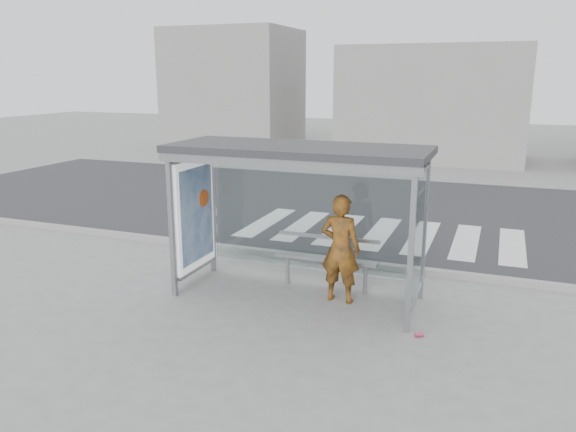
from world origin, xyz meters
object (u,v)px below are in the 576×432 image
object	(u,v)px
bus_shelter	(278,182)
person	(340,249)
bench	(326,259)
soda_can	(419,335)

from	to	relation	value
bus_shelter	person	xyz separation A→B (m)	(1.10, 0.04, -1.06)
person	bench	distance (m)	0.68
bus_shelter	bench	world-z (taller)	bus_shelter
person	soda_can	distance (m)	1.94
bench	soda_can	bearing A→B (deg)	-36.11
person	soda_can	xyz separation A→B (m)	(1.47, -0.91, -0.89)
bench	soda_can	world-z (taller)	bench
bus_shelter	soda_can	distance (m)	3.34
person	bench	xyz separation A→B (m)	(-0.38, 0.44, -0.36)
bus_shelter	bench	xyz separation A→B (m)	(0.72, 0.48, -1.42)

